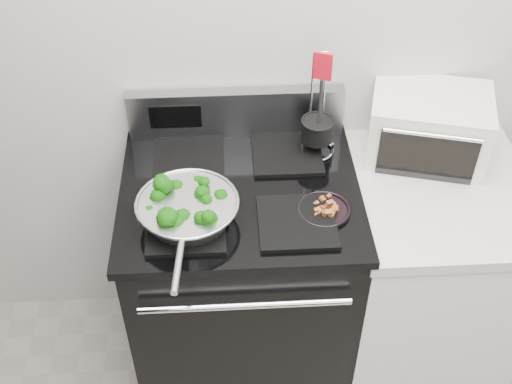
{
  "coord_description": "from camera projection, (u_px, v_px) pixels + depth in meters",
  "views": [
    {
      "loc": [
        -0.34,
        -0.16,
        2.35
      ],
      "look_at": [
        -0.25,
        1.36,
        0.98
      ],
      "focal_mm": 45.0,
      "sensor_mm": 36.0,
      "label": 1
    }
  ],
  "objects": [
    {
      "name": "utensil_holder",
      "position": [
        317.0,
        135.0,
        2.2
      ],
      "size": [
        0.13,
        0.13,
        0.4
      ],
      "rotation": [
        0.0,
        0.0,
        -0.38
      ],
      "color": "silver",
      "rests_on": "gas_range"
    },
    {
      "name": "counter",
      "position": [
        420.0,
        277.0,
        2.46
      ],
      "size": [
        0.62,
        0.68,
        0.92
      ],
      "color": "white",
      "rests_on": "floor"
    },
    {
      "name": "skillet",
      "position": [
        188.0,
        209.0,
        1.96
      ],
      "size": [
        0.32,
        0.51,
        0.07
      ],
      "rotation": [
        0.0,
        0.0,
        -0.08
      ],
      "color": "silver",
      "rests_on": "gas_range"
    },
    {
      "name": "back_wall",
      "position": [
        325.0,
        26.0,
        2.1
      ],
      "size": [
        4.0,
        0.02,
        2.7
      ],
      "primitive_type": "cube",
      "color": "silver",
      "rests_on": "ground"
    },
    {
      "name": "toaster_oven",
      "position": [
        428.0,
        125.0,
        2.22
      ],
      "size": [
        0.46,
        0.4,
        0.23
      ],
      "rotation": [
        0.0,
        0.0,
        -0.26
      ],
      "color": "white",
      "rests_on": "counter"
    },
    {
      "name": "broccoli_pile",
      "position": [
        187.0,
        204.0,
        1.95
      ],
      "size": [
        0.25,
        0.25,
        0.09
      ],
      "primitive_type": null,
      "color": "black",
      "rests_on": "skillet"
    },
    {
      "name": "gas_range",
      "position": [
        242.0,
        280.0,
        2.41
      ],
      "size": [
        0.79,
        0.69,
        1.13
      ],
      "color": "black",
      "rests_on": "floor"
    },
    {
      "name": "bacon_plate",
      "position": [
        324.0,
        208.0,
        2.01
      ],
      "size": [
        0.17,
        0.17,
        0.04
      ],
      "rotation": [
        0.0,
        0.0,
        0.18
      ],
      "color": "black",
      "rests_on": "gas_range"
    }
  ]
}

